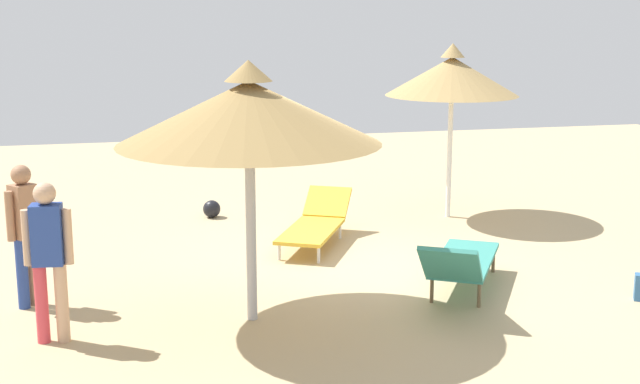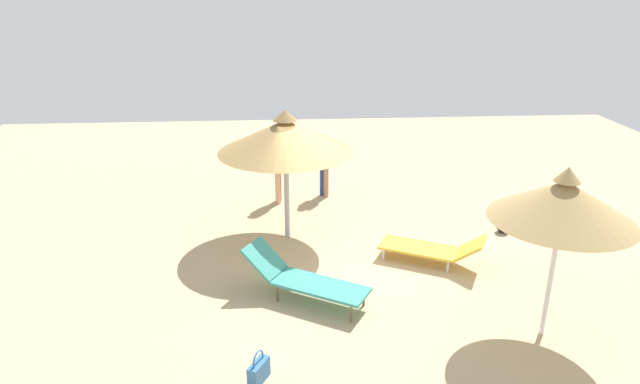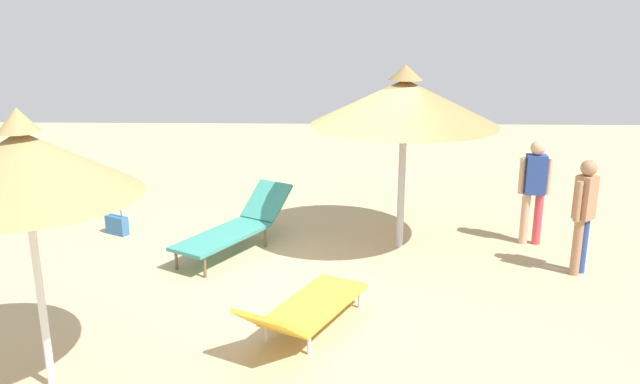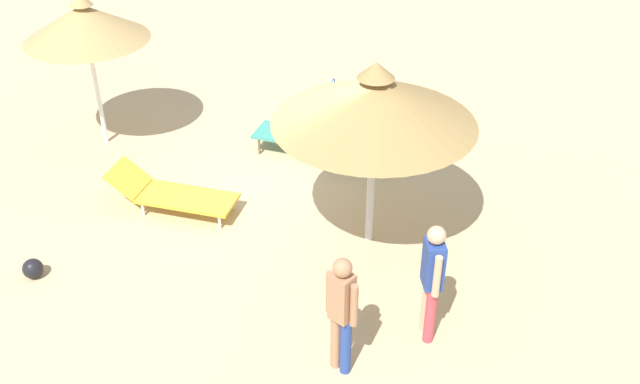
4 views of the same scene
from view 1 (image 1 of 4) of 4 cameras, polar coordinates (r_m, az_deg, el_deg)
name	(u,v)px [view 1 (image 1 of 4)]	position (r m, az deg, el deg)	size (l,w,h in m)	color
ground	(325,286)	(10.96, 0.29, -6.07)	(24.00, 24.00, 0.10)	tan
parasol_umbrella_front	(249,112)	(9.20, -4.62, 5.15)	(2.78, 2.78, 2.81)	#B2B2B7
parasol_umbrella_near_right	(452,76)	(14.00, 8.54, 7.42)	(2.08, 2.08, 2.77)	white
lounge_chair_near_left	(315,223)	(12.53, -0.30, -2.01)	(1.49, 2.06, 0.65)	gold
lounge_chair_back	(461,262)	(10.47, 9.10, -4.47)	(1.69, 2.25, 0.86)	teal
person_standing_center	(25,228)	(10.36, -18.56, -2.21)	(0.36, 0.32, 1.64)	navy
person_standing_edge	(48,252)	(9.19, -17.17, -3.71)	(0.49, 0.25, 1.66)	#D83F4C
beach_ball	(212,209)	(14.23, -7.02, -1.09)	(0.28, 0.28, 0.28)	black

